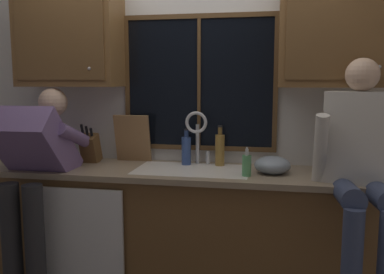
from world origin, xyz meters
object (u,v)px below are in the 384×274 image
(person_sitting_on_counter, at_px, (362,156))
(cutting_board, at_px, (133,138))
(bottle_green_glass, at_px, (186,150))
(bottle_tall_clear, at_px, (220,149))
(person_standing, at_px, (35,170))
(knife_block, at_px, (90,148))
(soap_dispenser, at_px, (247,165))
(mixing_bowl, at_px, (272,165))

(person_sitting_on_counter, distance_m, cutting_board, 1.65)
(bottle_green_glass, xyz_separation_m, bottle_tall_clear, (0.25, 0.01, 0.01))
(person_standing, relative_size, person_sitting_on_counter, 1.18)
(knife_block, bearing_deg, person_standing, -120.42)
(person_sitting_on_counter, relative_size, cutting_board, 3.40)
(person_standing, xyz_separation_m, soap_dispenser, (1.44, 0.15, 0.06))
(cutting_board, distance_m, bottle_green_glass, 0.44)
(cutting_board, bearing_deg, person_standing, -137.50)
(person_standing, relative_size, cutting_board, 4.02)
(knife_block, distance_m, bottle_green_glass, 0.74)
(person_sitting_on_counter, relative_size, mixing_bowl, 5.14)
(cutting_board, height_order, mixing_bowl, cutting_board)
(soap_dispenser, distance_m, bottle_tall_clear, 0.38)
(mixing_bowl, xyz_separation_m, bottle_green_glass, (-0.63, 0.17, 0.06))
(person_sitting_on_counter, distance_m, knife_block, 1.93)
(knife_block, distance_m, mixing_bowl, 1.38)
(person_standing, bearing_deg, soap_dispenser, 5.99)
(knife_block, bearing_deg, bottle_tall_clear, 3.73)
(soap_dispenser, bearing_deg, knife_block, 168.54)
(knife_block, height_order, bottle_tall_clear, knife_block)
(person_standing, bearing_deg, bottle_tall_clear, 20.61)
(mixing_bowl, bearing_deg, soap_dispenser, -142.88)
(cutting_board, relative_size, mixing_bowl, 1.51)
(person_sitting_on_counter, distance_m, mixing_bowl, 0.59)
(knife_block, bearing_deg, soap_dispenser, -11.46)
(person_standing, distance_m, mixing_bowl, 1.63)
(bottle_green_glass, bearing_deg, person_sitting_on_counter, -20.73)
(person_standing, height_order, bottle_green_glass, person_standing)
(person_standing, xyz_separation_m, cutting_board, (0.54, 0.49, 0.16))
(soap_dispenser, bearing_deg, cutting_board, 159.16)
(mixing_bowl, bearing_deg, bottle_tall_clear, 154.39)
(bottle_green_glass, height_order, bottle_tall_clear, bottle_tall_clear)
(person_sitting_on_counter, height_order, bottle_tall_clear, person_sitting_on_counter)
(knife_block, bearing_deg, bottle_green_glass, 3.84)
(bottle_green_glass, bearing_deg, person_standing, -155.42)
(person_standing, xyz_separation_m, mixing_bowl, (1.60, 0.28, 0.04))
(person_sitting_on_counter, bearing_deg, person_standing, -179.69)
(person_sitting_on_counter, distance_m, bottle_green_glass, 1.23)
(soap_dispenser, distance_m, bottle_green_glass, 0.55)
(mixing_bowl, height_order, soap_dispenser, soap_dispenser)
(person_standing, height_order, knife_block, person_standing)
(bottle_green_glass, bearing_deg, bottle_tall_clear, 3.40)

